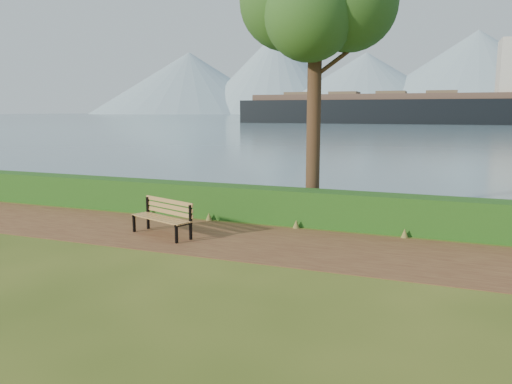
% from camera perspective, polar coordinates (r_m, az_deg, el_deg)
% --- Properties ---
extents(ground, '(140.00, 140.00, 0.00)m').
position_cam_1_polar(ground, '(12.65, -5.10, -5.55)').
color(ground, '#3C4F16').
rests_on(ground, ground).
extents(path, '(40.00, 3.40, 0.01)m').
position_cam_1_polar(path, '(12.91, -4.50, -5.22)').
color(path, '#5A2E1E').
rests_on(path, ground).
extents(hedge, '(32.00, 0.85, 1.00)m').
position_cam_1_polar(hedge, '(14.85, -0.67, -1.30)').
color(hedge, '#193F12').
rests_on(hedge, ground).
extents(water, '(700.00, 510.00, 0.00)m').
position_cam_1_polar(water, '(271.01, 20.36, 8.07)').
color(water, '#405468').
rests_on(water, ground).
extents(mountains, '(585.00, 190.00, 70.00)m').
position_cam_1_polar(mountains, '(417.96, 19.72, 12.15)').
color(mountains, '#7B95A5').
rests_on(mountains, ground).
extents(bench, '(1.95, 1.15, 0.94)m').
position_cam_1_polar(bench, '(13.22, -10.46, -2.60)').
color(bench, black).
rests_on(bench, ground).
extents(cargo_ship, '(80.60, 14.62, 24.38)m').
position_cam_1_polar(cargo_ship, '(128.06, 17.69, 9.07)').
color(cargo_ship, black).
rests_on(cargo_ship, ground).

